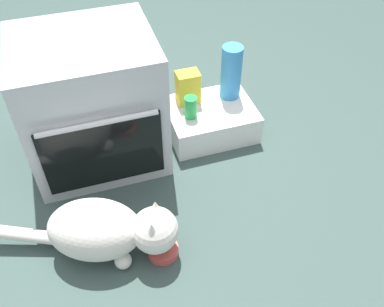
# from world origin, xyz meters

# --- Properties ---
(ground) EXTENTS (8.00, 8.00, 0.00)m
(ground) POSITION_xyz_m (0.00, 0.00, 0.00)
(ground) COLOR #384C47
(oven) EXTENTS (0.63, 0.60, 0.66)m
(oven) POSITION_xyz_m (-0.02, 0.35, 0.33)
(oven) COLOR #B7BABF
(oven) RESTS_ON ground
(pantry_cabinet) EXTENTS (0.46, 0.36, 0.17)m
(pantry_cabinet) POSITION_xyz_m (0.59, 0.33, 0.08)
(pantry_cabinet) COLOR white
(pantry_cabinet) RESTS_ON ground
(food_bowl) EXTENTS (0.13, 0.13, 0.07)m
(food_bowl) POSITION_xyz_m (0.13, -0.35, 0.03)
(food_bowl) COLOR #C64C47
(food_bowl) RESTS_ON ground
(cat) EXTENTS (0.80, 0.40, 0.28)m
(cat) POSITION_xyz_m (-0.08, -0.27, 0.15)
(cat) COLOR silver
(cat) RESTS_ON ground
(water_bottle) EXTENTS (0.11, 0.11, 0.30)m
(water_bottle) POSITION_xyz_m (0.72, 0.41, 0.32)
(water_bottle) COLOR #388CD1
(water_bottle) RESTS_ON pantry_cabinet
(soda_can) EXTENTS (0.07, 0.07, 0.12)m
(soda_can) POSITION_xyz_m (0.46, 0.30, 0.23)
(soda_can) COLOR green
(soda_can) RESTS_ON pantry_cabinet
(snack_bag) EXTENTS (0.12, 0.09, 0.18)m
(snack_bag) POSITION_xyz_m (0.49, 0.43, 0.26)
(snack_bag) COLOR yellow
(snack_bag) RESTS_ON pantry_cabinet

